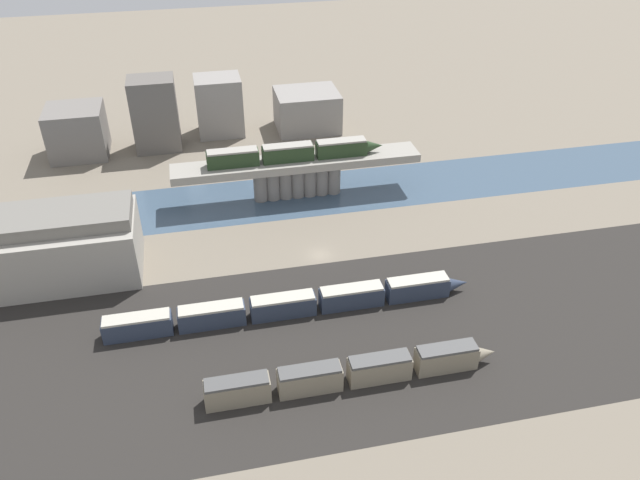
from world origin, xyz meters
TOP-DOWN VIEW (x-y plane):
  - ground_plane at (0.00, 0.00)m, footprint 400.00×400.00m
  - railbed_yard at (0.00, -24.00)m, footprint 280.00×42.00m
  - river_water at (0.00, 23.36)m, footprint 320.00×19.03m
  - bridge at (0.00, 23.36)m, footprint 53.75×7.12m
  - train_on_bridge at (-0.45, 23.36)m, footprint 38.20×3.13m
  - train_yard_near at (-2.27, -33.25)m, footprint 44.15×2.93m
  - train_yard_mid at (-8.32, -15.90)m, footprint 62.16×3.04m
  - warehouse_building at (-47.59, 3.92)m, footprint 28.97×15.54m
  - city_block_far_left at (-49.07, 55.39)m, footprint 13.45×12.81m
  - city_block_left at (-29.97, 55.08)m, footprint 11.11×8.79m
  - city_block_center at (-13.79, 61.05)m, footprint 11.75×9.85m
  - city_block_right at (9.22, 59.15)m, footprint 16.41×13.59m

SIDE VIEW (x-z plane):
  - ground_plane at x=0.00m, z-range 0.00..0.00m
  - river_water at x=0.00m, z-range 0.00..0.01m
  - railbed_yard at x=0.00m, z-range 0.00..0.01m
  - train_yard_mid at x=-8.32m, z-range -0.04..3.75m
  - train_yard_near at x=-2.27m, z-range -0.04..4.13m
  - city_block_right at x=9.22m, z-range 0.00..10.30m
  - city_block_far_left at x=-49.07m, z-range 0.00..12.08m
  - bridge at x=0.00m, z-range 1.75..10.71m
  - warehouse_building at x=-47.59m, z-range -0.32..12.82m
  - city_block_center at x=-13.79m, z-range 0.00..15.21m
  - city_block_left at x=-29.97m, z-range 0.00..18.17m
  - train_on_bridge at x=-0.45m, z-range 8.91..12.47m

